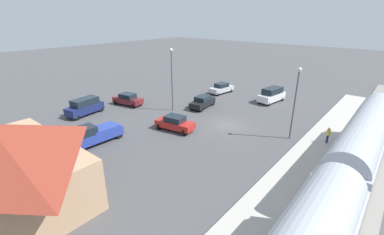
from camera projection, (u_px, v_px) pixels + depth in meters
ground_plane at (227, 125)px, 32.01m from camera, size 200.00×200.00×0.00m
railway_track at (359, 163)px, 23.64m from camera, size 4.80×70.00×0.30m
platform at (313, 149)px, 26.00m from camera, size 3.20×46.00×0.30m
passenger_train at (337, 195)px, 15.04m from camera, size 2.93×34.17×4.98m
pedestrian_on_platform at (328, 134)px, 26.55m from camera, size 0.36×0.36×1.71m
suv_white at (272, 95)px, 40.20m from camera, size 2.62×5.12×2.22m
sedan_maroon at (128, 99)px, 38.96m from camera, size 4.76×2.87×1.74m
sedan_red at (175, 123)px, 30.34m from camera, size 4.74×2.83×1.74m
sedan_black at (202, 102)px, 37.81m from camera, size 2.40×4.70×1.74m
pickup_blue at (95, 134)px, 27.16m from camera, size 2.11×5.45×2.14m
suv_navy at (85, 106)px, 35.05m from camera, size 2.61×5.12×2.22m
sedan_silver at (221, 88)px, 44.93m from camera, size 2.39×4.70×1.74m
light_pole_near_platform at (296, 95)px, 26.81m from camera, size 0.44×0.44×7.71m
light_pole_lot_center at (172, 73)px, 35.10m from camera, size 0.44×0.44×8.52m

